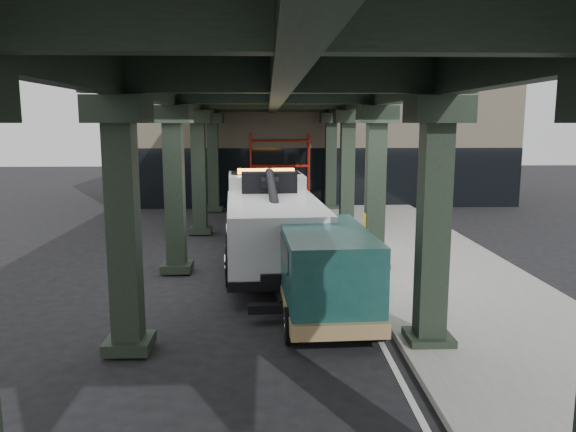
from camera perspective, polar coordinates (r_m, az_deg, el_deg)
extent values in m
plane|color=black|center=(15.36, 0.38, -7.61)|extent=(90.00, 90.00, 0.00)
cube|color=gray|center=(18.00, 14.62, -5.12)|extent=(5.00, 40.00, 0.15)
cube|color=silver|center=(17.43, 5.71, -5.57)|extent=(0.12, 38.00, 0.01)
cube|color=black|center=(11.33, 14.54, -1.05)|extent=(0.55, 0.55, 5.00)
cube|color=black|center=(11.15, 15.02, 10.39)|extent=(1.10, 1.10, 0.50)
cube|color=black|center=(11.96, 14.07, -12.05)|extent=(0.90, 0.90, 0.24)
cube|color=black|center=(17.10, 8.84, 2.60)|extent=(0.55, 0.55, 5.00)
cube|color=black|center=(16.99, 9.03, 10.15)|extent=(1.10, 1.10, 0.50)
cube|color=black|center=(17.52, 8.65, -4.96)|extent=(0.90, 0.90, 0.24)
cube|color=black|center=(22.99, 6.03, 4.38)|extent=(0.55, 0.55, 5.00)
cube|color=black|center=(22.90, 6.13, 10.00)|extent=(1.10, 1.10, 0.50)
cube|color=black|center=(23.31, 5.93, -1.31)|extent=(0.90, 0.90, 0.24)
cube|color=black|center=(28.92, 4.36, 5.43)|extent=(0.55, 0.55, 5.00)
cube|color=black|center=(28.86, 4.42, 9.89)|extent=(1.10, 1.10, 0.50)
cube|color=black|center=(29.18, 4.30, 0.88)|extent=(0.90, 0.90, 0.24)
cube|color=black|center=(11.21, -16.34, -1.24)|extent=(0.55, 0.55, 5.00)
cube|color=black|center=(11.03, -16.89, 10.32)|extent=(1.10, 1.10, 0.50)
cube|color=black|center=(11.84, -15.81, -12.34)|extent=(0.90, 0.90, 0.24)
cube|color=black|center=(17.02, -11.43, 2.49)|extent=(0.55, 0.55, 5.00)
cube|color=black|center=(16.90, -11.69, 10.08)|extent=(1.10, 1.10, 0.50)
cube|color=black|center=(17.44, -11.19, -5.10)|extent=(0.90, 0.90, 0.24)
cube|color=black|center=(22.93, -9.03, 4.30)|extent=(0.55, 0.55, 5.00)
cube|color=black|center=(22.84, -9.18, 9.93)|extent=(1.10, 1.10, 0.50)
cube|color=black|center=(23.25, -8.88, -1.40)|extent=(0.90, 0.90, 0.24)
cube|color=black|center=(28.88, -7.61, 5.37)|extent=(0.55, 0.55, 5.00)
cube|color=black|center=(28.81, -7.71, 9.84)|extent=(1.10, 1.10, 0.50)
cube|color=black|center=(29.13, -7.51, 0.81)|extent=(0.90, 0.90, 0.24)
cube|color=black|center=(17.02, 9.11, 12.85)|extent=(0.35, 32.00, 1.10)
cube|color=black|center=(16.93, -11.78, 12.79)|extent=(0.35, 32.00, 1.10)
cube|color=black|center=(16.71, -1.31, 13.02)|extent=(0.35, 32.00, 1.10)
cube|color=black|center=(16.77, -1.32, 15.41)|extent=(7.40, 32.00, 0.30)
cube|color=#C6B793|center=(34.78, 2.29, 8.59)|extent=(22.00, 10.00, 8.00)
cylinder|color=#B71D0E|center=(29.69, -3.76, 4.57)|extent=(0.08, 0.08, 4.00)
cylinder|color=#B71D0E|center=(28.89, -3.80, 4.44)|extent=(0.08, 0.08, 4.00)
cylinder|color=#B71D0E|center=(29.76, 2.04, 4.60)|extent=(0.08, 0.08, 4.00)
cylinder|color=#B71D0E|center=(28.96, 2.16, 4.46)|extent=(0.08, 0.08, 4.00)
cylinder|color=#B71D0E|center=(29.79, -0.85, 2.67)|extent=(3.00, 0.08, 0.08)
cylinder|color=#B71D0E|center=(29.66, -0.86, 5.17)|extent=(3.00, 0.08, 0.08)
cylinder|color=#B71D0E|center=(29.59, -0.86, 7.68)|extent=(3.00, 0.08, 0.08)
cube|color=black|center=(17.57, -1.70, -2.82)|extent=(1.63, 8.37, 0.28)
cube|color=white|center=(20.19, -2.27, 1.50)|extent=(2.77, 2.82, 2.00)
cube|color=white|center=(21.42, -2.45, 0.45)|extent=(2.65, 0.94, 1.00)
cube|color=black|center=(20.39, -2.33, 3.15)|extent=(2.53, 1.59, 0.94)
cube|color=white|center=(16.18, -1.39, -1.27)|extent=(3.01, 5.70, 1.55)
cube|color=orange|center=(19.84, -2.26, 4.58)|extent=(2.01, 0.44, 0.18)
cube|color=black|center=(18.21, -1.93, 3.45)|extent=(1.81, 0.78, 0.67)
cylinder|color=black|center=(16.27, -1.46, 1.75)|extent=(0.51, 3.89, 1.49)
cube|color=black|center=(13.72, -0.47, -8.02)|extent=(0.43, 1.57, 0.20)
cube|color=black|center=(13.00, -0.15, -9.28)|extent=(1.79, 0.39, 0.20)
cylinder|color=black|center=(20.66, -5.69, -1.48)|extent=(0.46, 1.24, 1.22)
cylinder|color=silver|center=(20.66, -5.69, -1.48)|extent=(0.47, 0.70, 0.67)
cylinder|color=black|center=(20.80, 1.05, -1.36)|extent=(0.46, 1.24, 1.22)
cylinder|color=silver|center=(20.80, 1.05, -1.36)|extent=(0.47, 0.70, 0.67)
cylinder|color=black|center=(17.08, -5.67, -3.79)|extent=(0.46, 1.24, 1.22)
cylinder|color=silver|center=(17.08, -5.67, -3.79)|extent=(0.47, 0.70, 0.67)
cylinder|color=black|center=(17.25, 2.48, -3.62)|extent=(0.46, 1.24, 1.22)
cylinder|color=silver|center=(17.25, 2.48, -3.62)|extent=(0.47, 0.70, 0.67)
cylinder|color=black|center=(15.68, -5.66, -4.99)|extent=(0.46, 1.24, 1.22)
cylinder|color=silver|center=(15.68, -5.66, -4.99)|extent=(0.47, 0.70, 0.67)
cylinder|color=black|center=(15.87, 3.22, -4.78)|extent=(0.46, 1.24, 1.22)
cylinder|color=silver|center=(15.87, 3.22, -4.78)|extent=(0.47, 0.70, 0.67)
cube|color=#0F3834|center=(15.41, 2.37, -4.22)|extent=(1.92, 1.09, 0.82)
cube|color=#0F3834|center=(12.91, 3.78, -5.26)|extent=(2.11, 4.19, 1.78)
cube|color=#96794C|center=(13.46, 3.51, -7.87)|extent=(2.20, 5.20, 0.32)
cube|color=black|center=(14.90, 2.57, -1.82)|extent=(1.80, 0.48, 0.76)
cube|color=black|center=(13.07, 3.62, -3.02)|extent=(2.10, 3.37, 0.50)
cube|color=silver|center=(15.97, 2.15, -5.09)|extent=(1.83, 0.20, 0.27)
cylinder|color=black|center=(15.40, -1.01, -6.08)|extent=(0.29, 0.78, 0.77)
cylinder|color=silver|center=(15.40, -1.01, -6.08)|extent=(0.31, 0.44, 0.42)
cylinder|color=black|center=(15.63, 5.72, -5.90)|extent=(0.29, 0.78, 0.77)
cylinder|color=silver|center=(15.63, 5.72, -5.90)|extent=(0.31, 0.44, 0.42)
cylinder|color=black|center=(11.77, 0.27, -11.06)|extent=(0.29, 0.78, 0.77)
cylinder|color=silver|center=(11.77, 0.27, -11.06)|extent=(0.31, 0.44, 0.42)
cylinder|color=black|center=(12.06, 9.09, -10.67)|extent=(0.29, 0.78, 0.77)
cylinder|color=silver|center=(12.06, 9.09, -10.67)|extent=(0.31, 0.44, 0.42)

